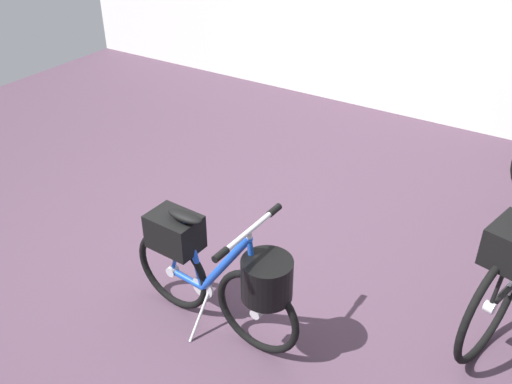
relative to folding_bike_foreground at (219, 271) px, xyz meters
The scene contains 2 objects.
ground_plane 0.62m from the folding_bike_foreground, 115.81° to the left, with size 8.14×8.14×0.00m, color #473342.
folding_bike_foreground is the anchor object (origin of this frame).
Camera 1 is at (1.59, -2.24, 2.32)m, focal length 39.31 mm.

